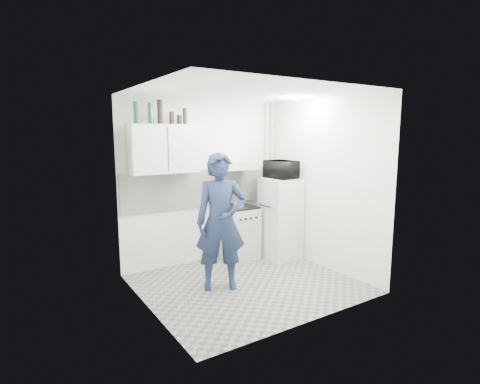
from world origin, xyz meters
TOP-DOWN VIEW (x-y plane):
  - floor at (0.00, 0.00)m, footprint 2.80×2.80m
  - ceiling at (0.00, 0.00)m, footprint 2.80×2.80m
  - wall_back at (0.00, 1.25)m, footprint 2.80×0.00m
  - wall_left at (-1.40, 0.00)m, footprint 0.00×2.60m
  - wall_right at (1.40, 0.00)m, footprint 0.00×2.60m
  - person at (-0.37, 0.10)m, footprint 0.79×0.67m
  - stove at (0.50, 1.00)m, footprint 0.54×0.54m
  - fridge at (1.10, 0.66)m, footprint 0.57×0.57m
  - stove_top at (0.50, 1.00)m, footprint 0.51×0.51m
  - saucepan at (0.45, 0.93)m, footprint 0.19×0.19m
  - microwave at (1.10, 0.66)m, footprint 0.54×0.37m
  - bottle_a at (-1.13, 1.07)m, footprint 0.07×0.07m
  - bottle_c at (-0.93, 1.07)m, footprint 0.07×0.07m
  - bottle_d at (-0.79, 1.07)m, footprint 0.08×0.08m
  - canister_a at (-0.61, 1.07)m, footprint 0.07×0.07m
  - canister_b at (-0.49, 1.07)m, footprint 0.07×0.07m
  - bottle_e at (-0.40, 1.07)m, footprint 0.06×0.06m
  - upper_cabinet at (-0.75, 1.07)m, footprint 1.00×0.35m
  - range_hood at (0.45, 1.00)m, footprint 0.60×0.50m
  - backsplash at (0.00, 1.24)m, footprint 2.74×0.03m
  - pipe_a at (1.30, 1.17)m, footprint 0.05×0.05m
  - pipe_b at (1.18, 1.17)m, footprint 0.04×0.04m
  - ceiling_spot_fixture at (1.00, 0.20)m, footprint 0.10×0.10m

SIDE VIEW (x-z plane):
  - floor at x=0.00m, z-range 0.00..0.00m
  - stove at x=0.50m, z-range 0.00..0.86m
  - fridge at x=1.10m, z-range 0.00..1.34m
  - stove_top at x=0.50m, z-range 0.86..0.89m
  - person at x=-0.37m, z-range 0.00..1.83m
  - saucepan at x=0.45m, z-range 0.89..0.99m
  - backsplash at x=0.00m, z-range 0.90..1.50m
  - wall_left at x=-1.40m, z-range 0.00..2.60m
  - wall_right at x=1.40m, z-range 0.00..2.60m
  - pipe_a at x=1.30m, z-range 0.00..2.60m
  - pipe_b at x=1.18m, z-range 0.00..2.60m
  - wall_back at x=0.00m, z-range -0.10..2.70m
  - microwave at x=1.10m, z-range 1.34..1.64m
  - range_hood at x=0.45m, z-range 1.50..1.64m
  - upper_cabinet at x=-0.75m, z-range 1.50..2.20m
  - canister_b at x=-0.49m, z-range 2.20..2.34m
  - canister_a at x=-0.61m, z-range 2.20..2.38m
  - bottle_e at x=-0.40m, z-range 2.20..2.44m
  - bottle_c at x=-0.93m, z-range 2.20..2.50m
  - bottle_a at x=-1.13m, z-range 2.20..2.50m
  - bottle_d at x=-0.79m, z-range 2.20..2.54m
  - ceiling_spot_fixture at x=1.00m, z-range 2.56..2.58m
  - ceiling at x=0.00m, z-range 2.60..2.60m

